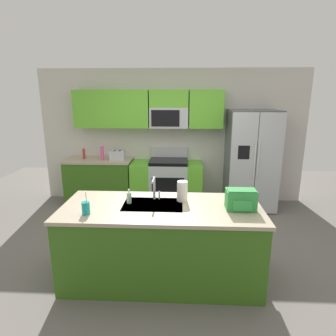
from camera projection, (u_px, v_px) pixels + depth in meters
ground_plane at (166, 252)px, 3.97m from camera, size 9.00×9.00×0.00m
kitchen_wall_unit at (165, 128)px, 5.63m from camera, size 5.20×0.43×2.60m
back_counter at (100, 181)px, 5.67m from camera, size 1.28×0.63×0.90m
range_oven at (167, 182)px, 5.61m from camera, size 1.36×0.61×1.10m
refrigerator at (251, 160)px, 5.34m from camera, size 0.90×0.76×1.85m
island_counter at (161, 242)px, 3.34m from camera, size 2.25×0.96×0.90m
toaster at (117, 155)px, 5.47m from camera, size 0.28×0.16×0.18m
pepper_mill at (84, 154)px, 5.55m from camera, size 0.05×0.05×0.20m
bottle_pink at (102, 153)px, 5.46m from camera, size 0.06×0.06×0.26m
sink_faucet at (154, 187)px, 3.38m from camera, size 0.09×0.21×0.28m
drink_cup_teal at (86, 208)px, 3.00m from camera, size 0.08×0.08×0.25m
soap_dispenser at (129, 198)px, 3.30m from camera, size 0.06×0.06×0.17m
paper_towel_roll at (182, 191)px, 3.36m from camera, size 0.12×0.12×0.24m
backpack at (241, 199)px, 3.12m from camera, size 0.32×0.22×0.23m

